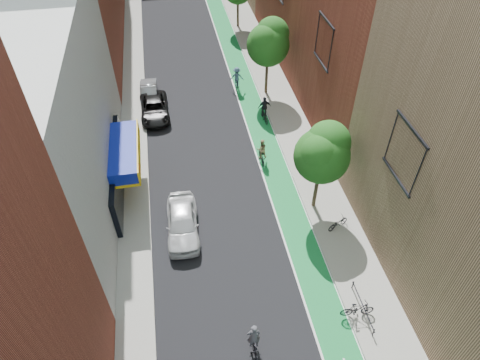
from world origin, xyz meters
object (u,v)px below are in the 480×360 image
cyclist_lead (254,342)px  cyclist_lane_near (262,153)px  cyclist_lane_far (237,79)px  parked_car_silver (149,93)px  parked_car_white (182,222)px  cyclist_lane_mid (264,112)px  parked_car_black (155,108)px

cyclist_lead → cyclist_lane_near: size_ratio=1.14×
cyclist_lane_far → parked_car_silver: bearing=14.7°
parked_car_white → cyclist_lead: size_ratio=2.20×
cyclist_lead → cyclist_lane_near: 14.24m
cyclist_lane_mid → parked_car_black: bearing=-17.2°
parked_car_white → cyclist_lane_far: 16.85m
cyclist_lead → cyclist_lane_far: 24.14m
parked_car_white → cyclist_lead: bearing=-69.2°
parked_car_silver → cyclist_lane_near: (7.81, -9.80, 0.14)m
parked_car_black → cyclist_lane_far: size_ratio=2.30×
parked_car_silver → cyclist_lane_mid: 10.34m
parked_car_black → parked_car_silver: bearing=97.5°
cyclist_lane_near → cyclist_lane_mid: 5.21m
parked_car_black → cyclist_lane_far: 7.93m
parked_car_black → parked_car_white: bearing=-85.8°
parked_car_silver → cyclist_lead: size_ratio=1.84×
cyclist_lane_mid → cyclist_lane_far: size_ratio=0.98×
parked_car_white → parked_car_silver: 15.48m
parked_car_silver → parked_car_white: bearing=-82.9°
cyclist_lane_near → cyclist_lane_mid: size_ratio=0.91×
parked_car_silver → parked_car_black: bearing=-80.1°
parked_car_white → parked_car_black: size_ratio=0.97×
cyclist_lead → cyclist_lane_near: bearing=-104.5°
cyclist_lane_far → cyclist_lane_mid: bearing=117.9°
cyclist_lead → cyclist_lane_far: cyclist_lead is taller
parked_car_white → parked_car_black: parked_car_white is taller
parked_car_black → cyclist_lead: bearing=-80.6°
parked_car_silver → cyclist_lane_far: (7.80, 0.27, 0.34)m
parked_car_white → cyclist_lane_far: bearing=70.7°
parked_car_white → parked_car_black: bearing=97.7°
cyclist_lane_near → cyclist_lane_far: 10.08m
cyclist_lane_mid → parked_car_white: bearing=51.8°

